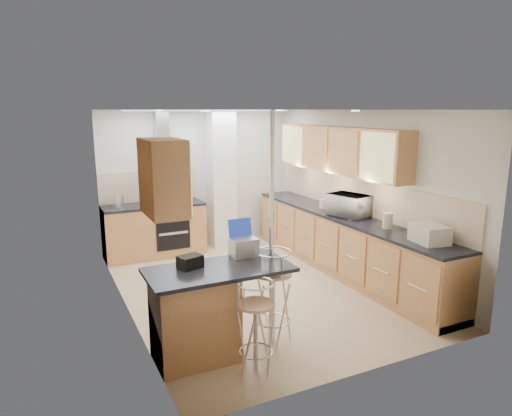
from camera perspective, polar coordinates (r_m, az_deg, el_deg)
name	(u,v)px	position (r m, az deg, el deg)	size (l,w,h in m)	color
ground	(256,287)	(6.65, 0.06, -9.89)	(4.80, 4.80, 0.00)	tan
room_shell	(265,176)	(6.71, 1.16, 3.98)	(3.64, 4.84, 2.51)	silver
right_counter	(343,244)	(7.24, 10.83, -4.38)	(0.63, 4.40, 0.92)	#B57C48
back_counter	(154,230)	(8.10, -12.59, -2.69)	(1.70, 0.63, 0.92)	#B57C48
peninsula	(220,311)	(4.83, -4.54, -12.67)	(1.47, 0.72, 0.94)	#B57C48
microwave	(349,205)	(7.02, 11.56, 0.33)	(0.60, 0.41, 0.33)	silver
laptop	(244,247)	(4.98, -1.56, -4.91)	(0.28, 0.21, 0.20)	#A9ADB1
bag	(190,262)	(4.67, -8.24, -6.64)	(0.23, 0.17, 0.13)	black
bar_stool_near	(256,327)	(4.52, -0.03, -14.65)	(0.38, 0.38, 0.93)	tan
bar_stool_end	(273,296)	(5.04, 2.15, -10.94)	(0.43, 0.43, 1.04)	tan
jar_a	(333,203)	(7.48, 9.58, 0.57)	(0.12, 0.12, 0.19)	beige
jar_b	(323,204)	(7.54, 8.37, 0.54)	(0.11, 0.11, 0.15)	beige
jar_c	(388,221)	(6.45, 16.14, -1.52)	(0.14, 0.14, 0.21)	beige
jar_d	(352,215)	(6.83, 11.89, -0.91)	(0.10, 0.10, 0.13)	silver
bread_bin	(430,234)	(5.91, 20.87, -3.04)	(0.33, 0.42, 0.22)	beige
kettle	(119,201)	(7.88, -16.79, 0.87)	(0.16, 0.16, 0.21)	silver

